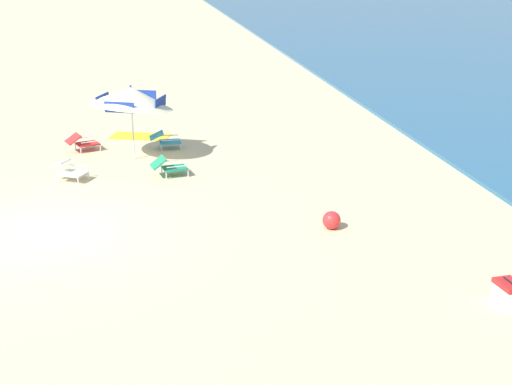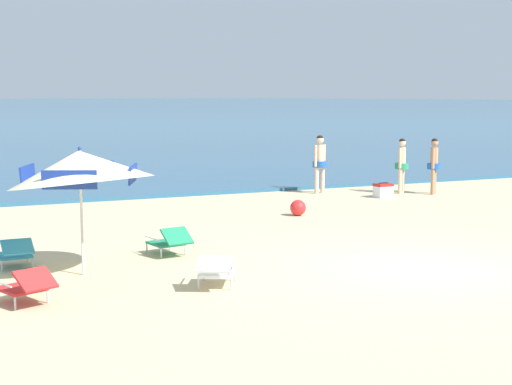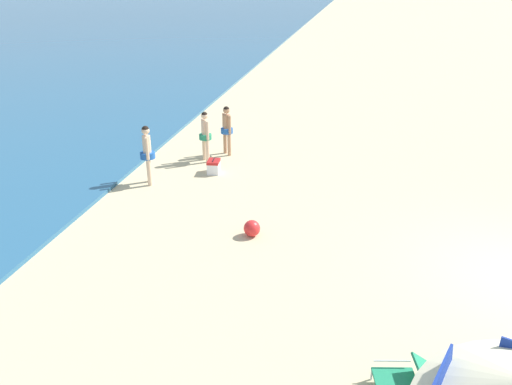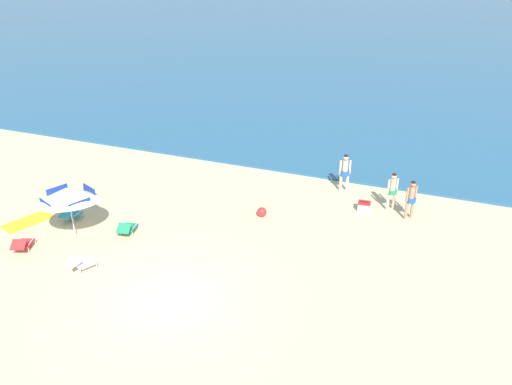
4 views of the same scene
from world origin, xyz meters
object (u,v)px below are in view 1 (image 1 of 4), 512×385
at_px(lounge_chair_spare_folded, 68,170).
at_px(beach_ball, 332,220).
at_px(lounge_chair_under_umbrella, 169,166).
at_px(cooler_box, 508,293).
at_px(beach_towel, 140,136).
at_px(lounge_chair_beside_umbrella, 82,142).
at_px(lounge_chair_facing_sea, 165,139).
at_px(beach_umbrella_striped_main, 131,97).

bearing_deg(lounge_chair_spare_folded, beach_ball, 52.47).
bearing_deg(lounge_chair_under_umbrella, cooler_box, 32.35).
bearing_deg(lounge_chair_spare_folded, beach_towel, 155.49).
height_order(lounge_chair_spare_folded, beach_towel, lounge_chair_spare_folded).
distance_m(lounge_chair_beside_umbrella, beach_towel, 2.19).
relative_size(cooler_box, beach_ball, 1.38).
bearing_deg(lounge_chair_facing_sea, lounge_chair_spare_folded, -45.09).
distance_m(cooler_box, beach_towel, 13.38).
bearing_deg(lounge_chair_under_umbrella, beach_ball, 36.29).
xyz_separation_m(lounge_chair_beside_umbrella, beach_ball, (7.01, 5.37, -0.08)).
xyz_separation_m(beach_ball, beach_towel, (-8.41, -3.72, -0.18)).
height_order(beach_umbrella_striped_main, beach_towel, beach_umbrella_striped_main).
height_order(beach_umbrella_striped_main, cooler_box, beach_umbrella_striped_main).
bearing_deg(lounge_chair_beside_umbrella, lounge_chair_under_umbrella, 39.21).
relative_size(beach_umbrella_striped_main, beach_towel, 1.74).
bearing_deg(beach_umbrella_striped_main, cooler_box, 31.29).
height_order(lounge_chair_beside_umbrella, beach_towel, lounge_chair_beside_umbrella).
height_order(lounge_chair_facing_sea, cooler_box, lounge_chair_facing_sea).
relative_size(lounge_chair_beside_umbrella, beach_ball, 2.67).
height_order(lounge_chair_beside_umbrella, beach_ball, lounge_chair_beside_umbrella).
relative_size(lounge_chair_beside_umbrella, lounge_chair_facing_sea, 1.14).
xyz_separation_m(lounge_chair_spare_folded, beach_towel, (-4.11, 1.87, -0.27)).
distance_m(lounge_chair_spare_folded, beach_towel, 4.53).
bearing_deg(beach_towel, lounge_chair_beside_umbrella, -49.71).
relative_size(lounge_chair_spare_folded, cooler_box, 1.93).
distance_m(beach_ball, beach_towel, 9.20).
distance_m(lounge_chair_beside_umbrella, lounge_chair_spare_folded, 2.72).
relative_size(lounge_chair_facing_sea, beach_towel, 0.50).
xyz_separation_m(beach_umbrella_striped_main, lounge_chair_spare_folded, (1.64, -1.66, -1.46)).
distance_m(lounge_chair_under_umbrella, lounge_chair_spare_folded, 2.50).
bearing_deg(beach_ball, beach_towel, -156.14).
bearing_deg(beach_towel, beach_umbrella_striped_main, -5.04).
relative_size(lounge_chair_beside_umbrella, beach_towel, 0.57).
height_order(lounge_chair_under_umbrella, cooler_box, lounge_chair_under_umbrella).
distance_m(lounge_chair_facing_sea, beach_towel, 1.72).
relative_size(lounge_chair_under_umbrella, beach_ball, 2.56).
relative_size(lounge_chair_under_umbrella, lounge_chair_spare_folded, 0.97).
bearing_deg(lounge_chair_beside_umbrella, beach_towel, 130.29).
bearing_deg(lounge_chair_spare_folded, lounge_chair_under_umbrella, 87.98).
distance_m(lounge_chair_under_umbrella, lounge_chair_beside_umbrella, 3.61).
distance_m(beach_umbrella_striped_main, lounge_chair_spare_folded, 2.75).
relative_size(lounge_chair_beside_umbrella, cooler_box, 1.94).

